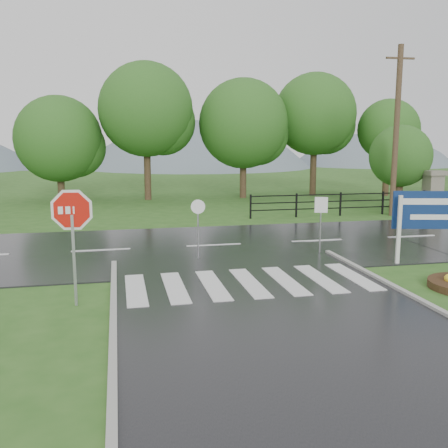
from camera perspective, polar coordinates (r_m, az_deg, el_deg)
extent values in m
plane|color=#2F5D1F|center=(9.03, 11.49, -15.66)|extent=(120.00, 120.00, 0.00)
cube|color=black|center=(18.18, -1.16, -2.57)|extent=(90.00, 8.00, 0.04)
cube|color=silver|center=(13.01, -10.05, -7.37)|extent=(0.50, 2.80, 0.02)
cube|color=silver|center=(13.08, -5.63, -7.18)|extent=(0.50, 2.80, 0.02)
cube|color=silver|center=(13.22, -1.29, -6.95)|extent=(0.50, 2.80, 0.02)
cube|color=silver|center=(13.44, 2.93, -6.69)|extent=(0.50, 2.80, 0.02)
cube|color=silver|center=(13.72, 6.99, -6.40)|extent=(0.50, 2.80, 0.02)
cube|color=silver|center=(14.07, 10.86, -6.10)|extent=(0.50, 2.80, 0.02)
cube|color=silver|center=(14.48, 14.53, -5.79)|extent=(0.50, 2.80, 0.02)
cube|color=gray|center=(28.74, 22.72, 3.19)|extent=(0.80, 0.80, 2.00)
cube|color=#6B6659|center=(28.65, 22.87, 5.41)|extent=(1.00, 1.00, 0.24)
cube|color=black|center=(26.18, 13.14, 1.80)|extent=(9.50, 0.05, 0.05)
cube|color=black|center=(26.14, 13.17, 2.56)|extent=(9.50, 0.05, 0.05)
cube|color=black|center=(26.10, 13.20, 3.33)|extent=(9.50, 0.05, 0.05)
cube|color=black|center=(24.51, 3.06, 2.00)|extent=(0.08, 0.08, 1.20)
cube|color=black|center=(28.50, 21.84, 2.39)|extent=(0.08, 0.08, 1.20)
sphere|color=slate|center=(76.31, -3.09, -6.51)|extent=(48.00, 48.00, 48.00)
sphere|color=slate|center=(84.15, 16.08, -2.33)|extent=(36.00, 36.00, 36.00)
cube|color=#939399|center=(12.03, -16.75, -4.04)|extent=(0.06, 0.06, 2.15)
cylinder|color=white|center=(11.83, -17.01, 1.55)|extent=(1.29, 0.15, 1.29)
cylinder|color=red|center=(11.82, -17.02, 1.54)|extent=(1.12, 0.14, 1.12)
cube|color=silver|center=(16.25, 19.36, -0.68)|extent=(0.13, 0.13, 2.16)
cube|color=navy|center=(16.81, 22.93, 1.48)|extent=(2.53, 0.68, 1.19)
cube|color=white|center=(16.75, 23.06, 2.37)|extent=(2.00, 0.50, 0.19)
cube|color=white|center=(16.81, 22.95, 0.73)|extent=(1.47, 0.37, 0.16)
cube|color=#939399|center=(17.14, 10.94, -0.38)|extent=(0.04, 0.04, 1.82)
cube|color=white|center=(17.00, 11.05, 2.16)|extent=(0.42, 0.15, 0.53)
cylinder|color=#939399|center=(16.00, -2.98, -0.92)|extent=(0.05, 0.05, 1.82)
cylinder|color=white|center=(15.85, -2.99, 1.99)|extent=(0.45, 0.08, 0.46)
cylinder|color=#473523|center=(26.75, 19.08, 9.89)|extent=(0.28, 0.28, 8.43)
cube|color=brown|center=(27.04, 19.51, 17.44)|extent=(1.50, 0.14, 0.09)
cylinder|color=#3D2B1C|center=(29.37, 19.34, 3.97)|extent=(0.39, 0.39, 2.47)
sphere|color=#265C1C|center=(29.27, 19.53, 7.34)|extent=(3.38, 3.38, 3.38)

